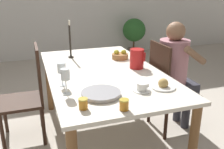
% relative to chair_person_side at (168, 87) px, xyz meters
% --- Properties ---
extents(ground_plane, '(20.00, 20.00, 0.00)m').
position_rel_chair_person_side_xyz_m(ground_plane, '(-0.69, 0.04, -0.49)').
color(ground_plane, beige).
extents(dining_table, '(1.02, 1.78, 0.74)m').
position_rel_chair_person_side_xyz_m(dining_table, '(-0.69, 0.04, 0.15)').
color(dining_table, silver).
rests_on(dining_table, ground_plane).
extents(chair_person_side, '(0.42, 0.42, 0.96)m').
position_rel_chair_person_side_xyz_m(chair_person_side, '(0.00, 0.00, 0.00)').
color(chair_person_side, '#331E14').
rests_on(chair_person_side, ground_plane).
extents(chair_opposite, '(0.42, 0.42, 0.96)m').
position_rel_chair_person_side_xyz_m(chair_opposite, '(-1.38, 0.30, 0.00)').
color(chair_opposite, '#331E14').
rests_on(chair_opposite, ground_plane).
extents(person_seated, '(0.39, 0.41, 1.16)m').
position_rel_chair_person_side_xyz_m(person_seated, '(0.09, 0.03, 0.19)').
color(person_seated, '#33333D').
rests_on(person_seated, ground_plane).
extents(red_pitcher, '(0.16, 0.13, 0.19)m').
position_rel_chair_person_side_xyz_m(red_pitcher, '(-0.36, 0.01, 0.34)').
color(red_pitcher, red).
rests_on(red_pitcher, dining_table).
extents(wine_glass_water, '(0.07, 0.07, 0.19)m').
position_rel_chair_person_side_xyz_m(wine_glass_water, '(-1.10, -0.21, 0.38)').
color(wine_glass_water, white).
rests_on(wine_glass_water, dining_table).
extents(wine_glass_juice, '(0.07, 0.07, 0.20)m').
position_rel_chair_person_side_xyz_m(wine_glass_juice, '(-1.10, -0.39, 0.39)').
color(wine_glass_juice, white).
rests_on(wine_glass_juice, dining_table).
extents(teacup_near_person, '(0.14, 0.14, 0.06)m').
position_rel_chair_person_side_xyz_m(teacup_near_person, '(-0.55, -0.52, 0.27)').
color(teacup_near_person, white).
rests_on(teacup_near_person, dining_table).
extents(serving_tray, '(0.29, 0.29, 0.03)m').
position_rel_chair_person_side_xyz_m(serving_tray, '(-0.87, -0.50, 0.26)').
color(serving_tray, '#9E9EA3').
rests_on(serving_tray, dining_table).
extents(bread_plate, '(0.19, 0.19, 0.08)m').
position_rel_chair_person_side_xyz_m(bread_plate, '(-0.37, -0.51, 0.26)').
color(bread_plate, white).
rests_on(bread_plate, dining_table).
extents(jam_jar_amber, '(0.06, 0.06, 0.07)m').
position_rel_chair_person_side_xyz_m(jam_jar_amber, '(-1.03, -0.66, 0.28)').
color(jam_jar_amber, '#C67A1E').
rests_on(jam_jar_amber, dining_table).
extents(jam_jar_red, '(0.06, 0.06, 0.07)m').
position_rel_chair_person_side_xyz_m(jam_jar_red, '(-0.79, -0.76, 0.28)').
color(jam_jar_red, '#C67A1E').
rests_on(jam_jar_red, dining_table).
extents(fruit_bowl, '(0.18, 0.18, 0.10)m').
position_rel_chair_person_side_xyz_m(fruit_bowl, '(-0.40, 0.36, 0.28)').
color(fruit_bowl, '#9E6B3D').
rests_on(fruit_bowl, dining_table).
extents(candlestick_tall, '(0.06, 0.06, 0.41)m').
position_rel_chair_person_side_xyz_m(candlestick_tall, '(-0.90, 0.58, 0.41)').
color(candlestick_tall, black).
rests_on(candlestick_tall, dining_table).
extents(potted_plant, '(0.50, 0.50, 0.82)m').
position_rel_chair_person_side_xyz_m(potted_plant, '(0.90, 2.95, 0.03)').
color(potted_plant, '#4C4742').
rests_on(potted_plant, ground_plane).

